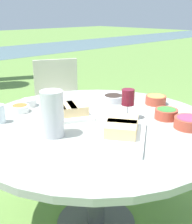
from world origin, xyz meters
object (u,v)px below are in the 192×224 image
Objects in this scene: dining_table at (96,136)px; chair_near_left at (59,98)px; water_pitcher at (52,114)px; wine_glass at (128,98)px.

chair_near_left is at bearing 63.54° from dining_table.
water_pitcher is at bearing 176.73° from dining_table.
water_pitcher is (-0.83, -1.08, 0.32)m from chair_near_left.
water_pitcher is 0.47m from wine_glass.
dining_table is 6.03× the size of water_pitcher.
dining_table is at bearing 151.43° from wine_glass.
wine_glass is at bearing -107.54° from chair_near_left.
dining_table is 7.94× the size of wine_glass.
wine_glass reaches higher than dining_table.
wine_glass is (0.46, -0.11, 0.01)m from water_pitcher.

